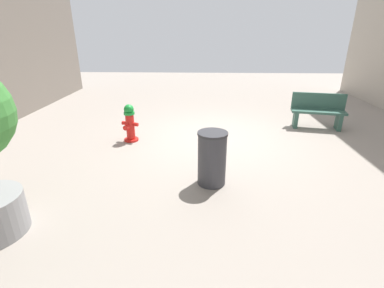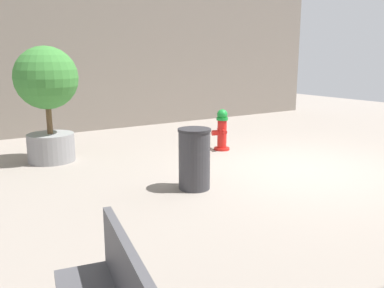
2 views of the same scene
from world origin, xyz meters
TOP-DOWN VIEW (x-y plane):
  - ground_plane at (0.00, 0.00)m, footprint 23.40×23.40m
  - fire_hydrant at (2.07, 0.26)m, footprint 0.43×0.41m
  - bench_near at (-2.88, -0.94)m, footprint 1.46×0.68m
  - trash_bin at (0.13, 2.27)m, footprint 0.52×0.52m

SIDE VIEW (x-z plane):
  - ground_plane at x=0.00m, z-range 0.00..0.00m
  - fire_hydrant at x=2.07m, z-range 0.00..0.92m
  - bench_near at x=-2.88m, z-range 0.01..0.96m
  - trash_bin at x=0.13m, z-range 0.00..0.97m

